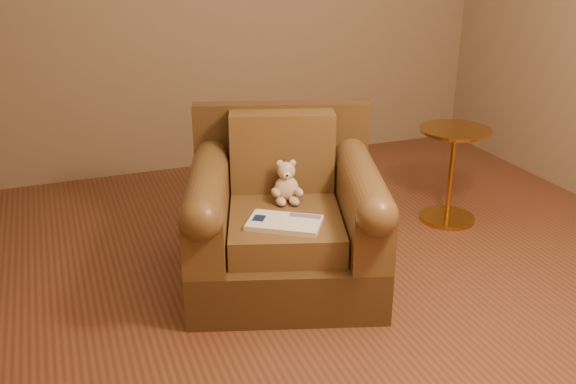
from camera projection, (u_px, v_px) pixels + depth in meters
name	position (u px, v px, depth m)	size (l,w,h in m)	color
floor	(352.00, 270.00, 3.58)	(4.00, 4.00, 0.00)	brown
armchair	(284.00, 220.00, 3.39)	(1.21, 1.18, 0.88)	#442E16
teddy_bear	(287.00, 185.00, 3.41)	(0.16, 0.19, 0.23)	#D1AD92
guidebook	(284.00, 223.00, 3.14)	(0.41, 0.37, 0.03)	beige
side_table	(451.00, 172.00, 4.08)	(0.44, 0.44, 0.62)	#BC8433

